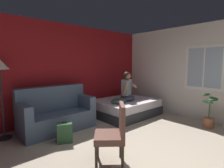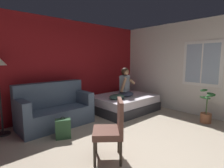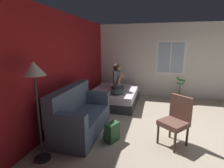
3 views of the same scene
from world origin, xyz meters
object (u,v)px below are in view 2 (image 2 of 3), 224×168
(cell_phone, at_px, (122,99))
(potted_plant, at_px, (206,111))
(bed, at_px, (124,103))
(person_seated, at_px, (125,85))
(side_chair, at_px, (112,128))
(couch, at_px, (55,109))
(throw_pillow, at_px, (117,97))
(backpack, at_px, (63,129))

(cell_phone, relative_size, potted_plant, 0.17)
(bed, height_order, person_seated, person_seated)
(side_chair, height_order, cell_phone, side_chair)
(person_seated, height_order, cell_phone, person_seated)
(potted_plant, bearing_deg, person_seated, 112.07)
(bed, distance_m, person_seated, 0.61)
(cell_phone, height_order, potted_plant, potted_plant)
(couch, distance_m, throw_pillow, 1.71)
(bed, distance_m, throw_pillow, 0.63)
(person_seated, xyz_separation_m, backpack, (-2.27, -0.41, -0.64))
(bed, bearing_deg, side_chair, -140.02)
(throw_pillow, bearing_deg, backpack, -170.65)
(couch, xyz_separation_m, side_chair, (0.04, -2.04, 0.14))
(backpack, height_order, cell_phone, cell_phone)
(backpack, relative_size, cell_phone, 3.18)
(bed, height_order, backpack, bed)
(side_chair, bearing_deg, person_seated, 38.84)
(backpack, distance_m, throw_pillow, 1.87)
(throw_pillow, distance_m, potted_plant, 2.33)
(throw_pillow, relative_size, cell_phone, 3.33)
(side_chair, xyz_separation_m, potted_plant, (2.88, -0.39, -0.23))
(bed, bearing_deg, backpack, -167.47)
(cell_phone, xyz_separation_m, potted_plant, (1.20, -1.82, -0.18))
(bed, distance_m, couch, 2.15)
(side_chair, bearing_deg, throw_pillow, 43.99)
(person_seated, bearing_deg, cell_phone, -149.56)
(couch, xyz_separation_m, potted_plant, (2.91, -2.43, -0.09))
(throw_pillow, xyz_separation_m, cell_phone, (0.08, -0.11, -0.07))
(potted_plant, bearing_deg, throw_pillow, 123.62)
(person_seated, bearing_deg, throw_pillow, -166.18)
(bed, bearing_deg, throw_pillow, -156.59)
(backpack, bearing_deg, couch, 76.85)
(bed, xyz_separation_m, throw_pillow, (-0.50, -0.22, 0.31))
(couch, distance_m, potted_plant, 3.80)
(bed, relative_size, backpack, 4.13)
(bed, xyz_separation_m, potted_plant, (0.79, -2.15, 0.07))
(side_chair, relative_size, person_seated, 1.12)
(side_chair, relative_size, potted_plant, 1.15)
(person_seated, distance_m, cell_phone, 0.56)
(side_chair, bearing_deg, potted_plant, -7.81)
(cell_phone, bearing_deg, throw_pillow, -178.96)
(couch, xyz_separation_m, throw_pillow, (1.63, -0.50, 0.16))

